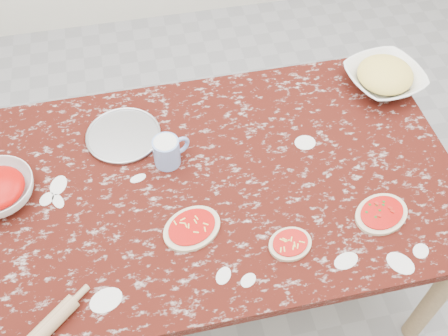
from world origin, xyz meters
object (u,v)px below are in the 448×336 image
worktable (224,191)px  pizza_tray (124,136)px  flour_mug (168,151)px  cheese_bowl (384,79)px  rolling_pin (43,331)px

worktable → pizza_tray: size_ratio=6.03×
flour_mug → pizza_tray: bearing=134.3°
worktable → cheese_bowl: bearing=23.9°
worktable → rolling_pin: (-0.60, -0.43, 0.11)m
flour_mug → rolling_pin: 0.69m
worktable → cheese_bowl: size_ratio=5.55×
worktable → pizza_tray: (-0.32, 0.26, 0.09)m
pizza_tray → cheese_bowl: (1.03, 0.06, 0.03)m
cheese_bowl → pizza_tray: bearing=-176.8°
rolling_pin → pizza_tray: bearing=67.7°
cheese_bowl → flour_mug: flour_mug is taller
worktable → rolling_pin: bearing=-144.4°
flour_mug → rolling_pin: (-0.43, -0.54, -0.03)m
pizza_tray → worktable: bearing=-38.8°
worktable → rolling_pin: rolling_pin is taller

